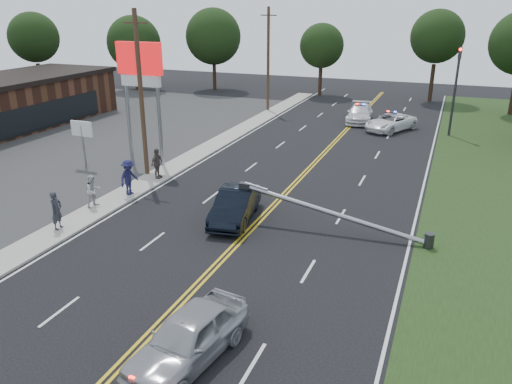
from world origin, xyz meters
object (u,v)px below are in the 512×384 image
at_px(utility_pole_far, 268,60).
at_px(bystander_a, 57,210).
at_px(fallen_streetlight, 343,216).
at_px(crashed_sedan, 235,205).
at_px(small_sign, 82,133).
at_px(emergency_a, 391,122).
at_px(bystander_b, 93,191).
at_px(waiting_sedan, 188,337).
at_px(traffic_signal, 456,84).
at_px(bystander_d, 157,163).
at_px(bystander_c, 129,177).
at_px(utility_pole_mid, 141,95).
at_px(emergency_b, 360,114).
at_px(pylon_sign, 140,74).

xyz_separation_m(utility_pole_far, bystander_a, (0.70, -30.65, -4.03)).
bearing_deg(fallen_streetlight, crashed_sedan, -176.37).
distance_m(small_sign, utility_pole_far, 22.68).
xyz_separation_m(emergency_a, bystander_b, (-12.26, -23.68, 0.28)).
xyz_separation_m(fallen_streetlight, waiting_sedan, (-2.39, -10.52, -0.12)).
relative_size(traffic_signal, utility_pole_far, 0.70).
bearing_deg(crashed_sedan, small_sign, 151.73).
height_order(bystander_a, bystander_d, bystander_d).
bearing_deg(bystander_c, small_sign, 65.63).
xyz_separation_m(utility_pole_mid, waiting_sedan, (11.00, -14.52, -4.29)).
bearing_deg(bystander_d, emergency_a, -31.28).
distance_m(small_sign, utility_pole_mid, 5.53).
relative_size(emergency_a, bystander_d, 2.73).
bearing_deg(bystander_a, bystander_c, -12.35).
bearing_deg(emergency_b, bystander_c, -115.44).
xyz_separation_m(pylon_sign, bystander_b, (1.77, -7.70, -5.01)).
distance_m(utility_pole_far, bystander_c, 25.84).
relative_size(pylon_sign, bystander_c, 3.96).
relative_size(waiting_sedan, bystander_a, 2.51).
xyz_separation_m(pylon_sign, small_sign, (-3.50, -2.00, -3.66)).
bearing_deg(small_sign, utility_pole_mid, 0.00).
relative_size(traffic_signal, bystander_a, 3.77).
xyz_separation_m(pylon_sign, fallen_streetlight, (14.69, -6.00, -5.08)).
height_order(waiting_sedan, bystander_c, bystander_c).
relative_size(small_sign, fallen_streetlight, 0.33).
distance_m(pylon_sign, emergency_a, 21.91).
height_order(utility_pole_mid, crashed_sedan, utility_pole_mid).
relative_size(pylon_sign, utility_pole_far, 0.80).
height_order(utility_pole_far, waiting_sedan, utility_pole_far).
xyz_separation_m(pylon_sign, bystander_d, (2.40, -2.50, -4.94)).
height_order(waiting_sedan, bystander_b, bystander_b).
bearing_deg(small_sign, crashed_sedan, -18.68).
relative_size(crashed_sedan, bystander_b, 2.76).
bearing_deg(emergency_b, traffic_signal, -22.51).
relative_size(utility_pole_far, bystander_b, 5.76).
height_order(crashed_sedan, bystander_a, bystander_a).
xyz_separation_m(traffic_signal, bystander_d, (-16.40, -18.50, -3.15)).
distance_m(fallen_streetlight, bystander_a, 13.51).
distance_m(emergency_a, bystander_b, 26.66).
bearing_deg(traffic_signal, emergency_b, 163.38).
distance_m(fallen_streetlight, waiting_sedan, 10.79).
distance_m(traffic_signal, bystander_c, 27.18).
bearing_deg(utility_pole_mid, bystander_c, -71.52).
height_order(small_sign, bystander_a, small_sign).
xyz_separation_m(utility_pole_mid, crashed_sedan, (8.03, -4.34, -4.29)).
bearing_deg(traffic_signal, small_sign, -141.10).
xyz_separation_m(utility_pole_mid, bystander_a, (0.70, -8.65, -4.03)).
distance_m(utility_pole_mid, utility_pole_far, 22.00).
bearing_deg(bystander_d, pylon_sign, 44.72).
distance_m(pylon_sign, bystander_d, 6.04).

